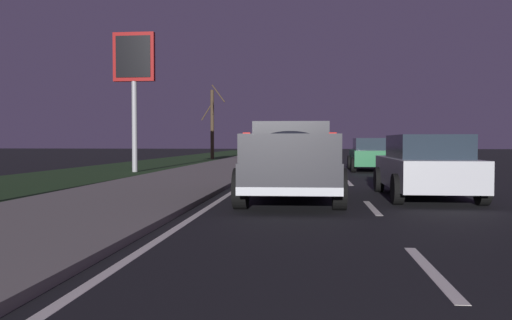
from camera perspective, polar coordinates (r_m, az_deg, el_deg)
ground at (r=27.90m, az=8.54°, el=-0.85°), size 144.00×144.00×0.00m
sidewalk_shoulder at (r=28.22m, az=-3.10°, el=-0.67°), size 108.00×4.00×0.12m
grass_verge at (r=29.42m, az=-12.76°, el=-0.72°), size 108.00×6.00×0.01m
lane_markings at (r=30.80m, az=3.70°, el=-0.55°), size 109.07×3.54×0.01m
pickup_truck at (r=12.51m, az=3.77°, el=0.17°), size 5.48×2.38×1.87m
sedan_silver at (r=13.47m, az=17.86°, el=-0.62°), size 4.41×2.04×1.54m
sedan_green at (r=25.39m, az=12.36°, el=0.62°), size 4.44×2.08×1.54m
gas_price_sign at (r=24.73m, az=-13.08°, el=9.68°), size 0.27×1.90×6.31m
bare_tree_far at (r=41.53m, az=-4.76°, el=4.07°), size 0.98×1.96×5.85m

